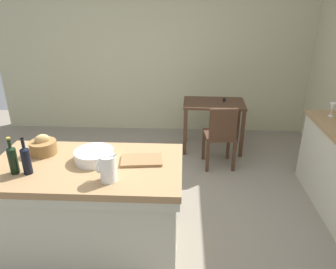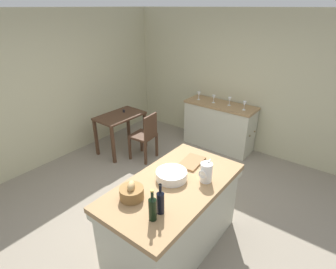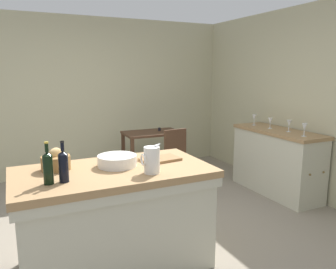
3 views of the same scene
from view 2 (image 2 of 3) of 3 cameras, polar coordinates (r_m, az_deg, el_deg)
The scene contains 17 objects.
ground_plane at distance 3.89m, azimuth -0.96°, elevation -16.62°, with size 6.76×6.76×0.00m, color gray.
wall_back at distance 5.11m, azimuth -24.84°, elevation 8.41°, with size 5.32×0.12×2.60m, color #B7B28E.
wall_right at distance 5.33m, azimuth 16.88°, elevation 10.32°, with size 0.12×5.20×2.60m, color #B7B28E.
island_table at distance 3.17m, azimuth 1.14°, elevation -16.49°, with size 1.65×0.89×0.90m.
side_cabinet at distance 5.45m, azimuth 10.75°, elevation 1.90°, with size 0.52×1.39×0.92m.
writing_desk at distance 5.20m, azimuth -10.12°, elevation 2.84°, with size 0.91×0.58×0.81m.
wooden_chair at distance 4.90m, azimuth -4.83°, elevation -0.08°, with size 0.44×0.44×0.91m.
pitcher at distance 2.91m, azimuth 8.10°, elevation -7.94°, with size 0.17×0.13×0.26m.
wash_bowl at distance 2.95m, azimuth 0.74°, elevation -8.64°, with size 0.34×0.34×0.10m, color white.
bread_basket at distance 2.70m, azimuth -7.75°, elevation -12.08°, with size 0.24×0.24×0.19m.
cutting_board at distance 3.26m, azimuth 5.04°, elevation -5.85°, with size 0.36×0.22×0.02m, color olive.
wine_bottle_dark at distance 2.48m, azimuth -1.62°, elevation -14.03°, with size 0.07×0.07×0.31m.
wine_bottle_amber at distance 2.42m, azimuth -3.30°, elevation -15.30°, with size 0.07×0.07×0.32m.
wine_glass_far_left at distance 5.02m, azimuth 15.96°, elevation 6.25°, with size 0.07×0.07×0.16m.
wine_glass_left at distance 5.20m, azimuth 12.98°, elevation 7.21°, with size 0.07×0.07×0.16m.
wine_glass_middle at distance 5.29m, azimuth 9.71°, elevation 7.76°, with size 0.07×0.07×0.15m.
wine_glass_right at distance 5.43m, azimuth 6.58°, elevation 8.51°, with size 0.07×0.07×0.16m.
Camera 2 is at (-2.24, -1.80, 2.62)m, focal length 28.66 mm.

